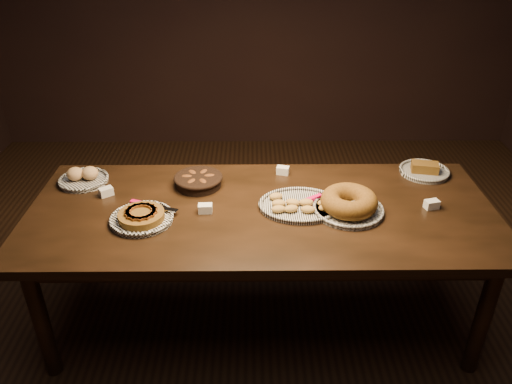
{
  "coord_description": "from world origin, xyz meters",
  "views": [
    {
      "loc": [
        -0.05,
        -2.17,
        2.11
      ],
      "look_at": [
        -0.03,
        0.05,
        0.82
      ],
      "focal_mm": 35.0,
      "sensor_mm": 36.0,
      "label": 1
    }
  ],
  "objects_px": {
    "apple_tart_plate": "(142,217)",
    "buffet_table": "(262,221)",
    "bundt_cake_plate": "(349,204)",
    "madeleine_platter": "(299,205)"
  },
  "relations": [
    {
      "from": "madeleine_platter",
      "to": "bundt_cake_plate",
      "type": "bearing_deg",
      "value": 13.64
    },
    {
      "from": "buffet_table",
      "to": "apple_tart_plate",
      "type": "xyz_separation_m",
      "value": [
        -0.59,
        -0.11,
        0.1
      ]
    },
    {
      "from": "apple_tart_plate",
      "to": "bundt_cake_plate",
      "type": "distance_m",
      "value": 1.03
    },
    {
      "from": "buffet_table",
      "to": "madeleine_platter",
      "type": "distance_m",
      "value": 0.21
    },
    {
      "from": "buffet_table",
      "to": "apple_tart_plate",
      "type": "distance_m",
      "value": 0.61
    },
    {
      "from": "buffet_table",
      "to": "bundt_cake_plate",
      "type": "bearing_deg",
      "value": -4.14
    },
    {
      "from": "madeleine_platter",
      "to": "bundt_cake_plate",
      "type": "xyz_separation_m",
      "value": [
        0.24,
        -0.04,
        0.03
      ]
    },
    {
      "from": "madeleine_platter",
      "to": "buffet_table",
      "type": "bearing_deg",
      "value": -155.6
    },
    {
      "from": "apple_tart_plate",
      "to": "bundt_cake_plate",
      "type": "bearing_deg",
      "value": -16.9
    },
    {
      "from": "apple_tart_plate",
      "to": "buffet_table",
      "type": "bearing_deg",
      "value": -10.85
    }
  ]
}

